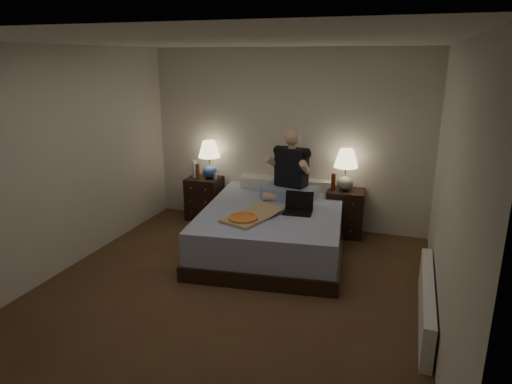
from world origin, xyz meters
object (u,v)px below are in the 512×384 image
at_px(beer_bottle_right, 333,182).
at_px(water_bottle, 194,169).
at_px(nightstand_right, 345,213).
at_px(laptop, 298,204).
at_px(soda_can, 215,176).
at_px(pizza_box, 243,219).
at_px(lamp_left, 209,160).
at_px(nightstand_left, 205,198).
at_px(lamp_right, 346,170).
at_px(person, 290,165).
at_px(radiator, 426,302).
at_px(beer_bottle_left, 198,172).
at_px(bed, 274,228).

bearing_deg(beer_bottle_right, water_bottle, 178.63).
relative_size(nightstand_right, laptop, 1.88).
relative_size(soda_can, pizza_box, 0.13).
xyz_separation_m(lamp_left, water_bottle, (-0.25, -0.01, -0.16)).
bearing_deg(pizza_box, laptop, 62.15).
height_order(lamp_left, beer_bottle_right, lamp_left).
xyz_separation_m(nightstand_left, lamp_left, (0.09, 0.00, 0.60)).
xyz_separation_m(water_bottle, pizza_box, (1.30, -1.39, -0.16)).
distance_m(lamp_left, lamp_right, 1.99).
bearing_deg(soda_can, person, -15.52).
xyz_separation_m(lamp_left, radiator, (3.05, -1.94, -0.72)).
distance_m(lamp_left, beer_bottle_left, 0.25).
distance_m(lamp_right, beer_bottle_left, 2.14).
relative_size(lamp_left, soda_can, 5.60).
height_order(lamp_left, water_bottle, lamp_left).
distance_m(laptop, radiator, 1.86).
relative_size(nightstand_left, radiator, 0.40).
height_order(lamp_left, pizza_box, lamp_left).
relative_size(nightstand_right, beer_bottle_left, 2.78).
bearing_deg(soda_can, lamp_right, 0.93).
relative_size(soda_can, beer_bottle_right, 0.43).
distance_m(nightstand_right, water_bottle, 2.30).
xyz_separation_m(beer_bottle_left, laptop, (1.71, -0.80, -0.07)).
bearing_deg(radiator, laptop, 145.26).
distance_m(soda_can, beer_bottle_right, 1.75).
height_order(nightstand_right, beer_bottle_right, beer_bottle_right).
xyz_separation_m(lamp_right, beer_bottle_left, (-2.13, -0.11, -0.17)).
distance_m(nightstand_left, person, 1.62).
distance_m(bed, beer_bottle_right, 1.05).
bearing_deg(lamp_right, radiator, -61.41).
distance_m(nightstand_right, laptop, 1.08).
xyz_separation_m(bed, beer_bottle_right, (0.62, 0.70, 0.47)).
distance_m(beer_bottle_right, pizza_box, 1.57).
relative_size(water_bottle, laptop, 0.74).
height_order(lamp_right, beer_bottle_left, lamp_right).
bearing_deg(lamp_right, pizza_box, -123.82).
bearing_deg(pizza_box, soda_can, 143.50).
relative_size(water_bottle, soda_can, 2.50).
xyz_separation_m(water_bottle, soda_can, (0.34, -0.02, -0.07)).
relative_size(water_bottle, beer_bottle_left, 1.09).
xyz_separation_m(water_bottle, beer_bottle_left, (0.10, -0.10, -0.01)).
distance_m(nightstand_left, radiator, 3.69).
xyz_separation_m(nightstand_left, laptop, (1.66, -0.91, 0.36)).
bearing_deg(person, water_bottle, 179.57).
distance_m(bed, person, 0.85).
bearing_deg(bed, beer_bottle_left, 147.42).
height_order(lamp_left, soda_can, lamp_left).
xyz_separation_m(bed, soda_can, (-1.13, 0.74, 0.41)).
distance_m(bed, nightstand_right, 1.10).
relative_size(beer_bottle_right, person, 0.25).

